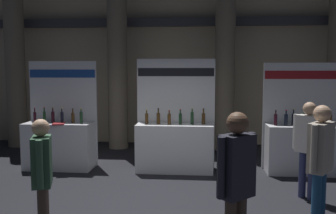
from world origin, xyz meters
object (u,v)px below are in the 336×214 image
(exhibitor_booth_1, at_px, (175,142))
(visitor_1, at_px, (308,142))
(exhibitor_booth_0, at_px, (60,141))
(visitor_2, at_px, (320,156))
(visitor_4, at_px, (42,172))
(visitor_5, at_px, (236,179))
(exhibitor_booth_2, at_px, (302,144))

(exhibitor_booth_1, height_order, visitor_1, exhibitor_booth_1)
(exhibitor_booth_0, xyz_separation_m, exhibitor_booth_1, (2.58, 0.02, 0.00))
(exhibitor_booth_0, bearing_deg, exhibitor_booth_1, 0.38)
(exhibitor_booth_1, bearing_deg, visitor_2, -53.18)
(visitor_1, bearing_deg, visitor_2, 123.70)
(exhibitor_booth_1, xyz_separation_m, visitor_4, (-1.40, -3.58, 0.32))
(visitor_2, bearing_deg, visitor_5, 169.23)
(exhibitor_booth_0, relative_size, visitor_5, 1.36)
(exhibitor_booth_0, distance_m, exhibitor_booth_2, 5.29)
(visitor_1, relative_size, visitor_4, 1.04)
(exhibitor_booth_1, bearing_deg, visitor_4, -111.34)
(visitor_2, xyz_separation_m, visitor_5, (-1.22, -1.14, 0.01))
(exhibitor_booth_2, height_order, visitor_5, exhibitor_booth_2)
(exhibitor_booth_2, height_order, visitor_2, exhibitor_booth_2)
(exhibitor_booth_1, height_order, exhibitor_booth_2, exhibitor_booth_1)
(visitor_5, bearing_deg, exhibitor_booth_2, 23.90)
(exhibitor_booth_1, distance_m, visitor_5, 4.14)
(visitor_1, relative_size, visitor_5, 0.94)
(exhibitor_booth_1, relative_size, exhibitor_booth_2, 1.04)
(exhibitor_booth_0, bearing_deg, visitor_4, -71.66)
(exhibitor_booth_1, xyz_separation_m, exhibitor_booth_2, (2.71, 0.07, -0.01))
(exhibitor_booth_1, height_order, visitor_5, exhibitor_booth_1)
(exhibitor_booth_0, height_order, visitor_5, exhibitor_booth_0)
(visitor_1, height_order, visitor_2, visitor_2)
(exhibitor_booth_2, bearing_deg, visitor_5, -113.66)
(exhibitor_booth_0, bearing_deg, exhibitor_booth_2, 0.93)
(exhibitor_booth_1, height_order, visitor_4, exhibitor_booth_1)
(visitor_2, height_order, visitor_4, visitor_2)
(visitor_2, bearing_deg, exhibitor_booth_0, 95.11)
(exhibitor_booth_1, xyz_separation_m, visitor_1, (2.37, -1.56, 0.36))
(visitor_1, distance_m, visitor_2, 1.33)
(visitor_2, relative_size, visitor_4, 1.08)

